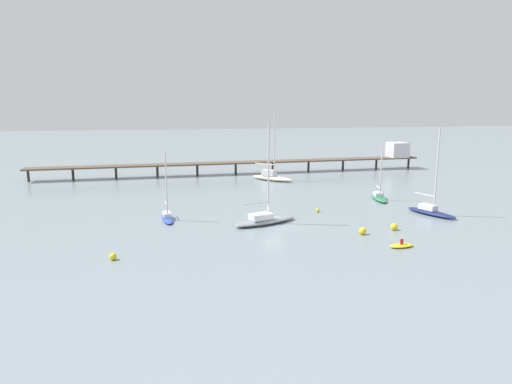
# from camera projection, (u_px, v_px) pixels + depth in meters

# --- Properties ---
(ground_plane) EXTENTS (400.00, 400.00, 0.00)m
(ground_plane) POSITION_uv_depth(u_px,v_px,m) (274.00, 225.00, 61.57)
(ground_plane) COLOR gray
(pier) EXTENTS (86.18, 9.80, 6.13)m
(pier) POSITION_uv_depth(u_px,v_px,m) (298.00, 158.00, 105.91)
(pier) COLOR brown
(pier) RESTS_ON ground_plane
(sailboat_gray) EXTENTS (9.52, 5.95, 13.33)m
(sailboat_gray) POSITION_uv_depth(u_px,v_px,m) (265.00, 219.00, 62.18)
(sailboat_gray) COLOR gray
(sailboat_gray) RESTS_ON ground_plane
(sailboat_cream) EXTENTS (8.38, 8.10, 13.60)m
(sailboat_cream) POSITION_uv_depth(u_px,v_px,m) (272.00, 176.00, 95.20)
(sailboat_cream) COLOR beige
(sailboat_cream) RESTS_ON ground_plane
(sailboat_navy) EXTENTS (5.05, 7.90, 12.26)m
(sailboat_navy) POSITION_uv_depth(u_px,v_px,m) (431.00, 210.00, 67.06)
(sailboat_navy) COLOR navy
(sailboat_navy) RESTS_ON ground_plane
(sailboat_green) EXTENTS (2.74, 6.84, 8.48)m
(sailboat_green) POSITION_uv_depth(u_px,v_px,m) (379.00, 196.00, 77.22)
(sailboat_green) COLOR #287F4C
(sailboat_green) RESTS_ON ground_plane
(sailboat_blue) EXTENTS (2.16, 6.33, 9.35)m
(sailboat_blue) POSITION_uv_depth(u_px,v_px,m) (167.00, 215.00, 64.32)
(sailboat_blue) COLOR #2D4CB7
(sailboat_blue) RESTS_ON ground_plane
(dinghy_yellow) EXTENTS (3.01, 1.68, 1.14)m
(dinghy_yellow) POSITION_uv_depth(u_px,v_px,m) (401.00, 245.00, 52.54)
(dinghy_yellow) COLOR yellow
(dinghy_yellow) RESTS_ON ground_plane
(mooring_buoy_inner) EXTENTS (0.55, 0.55, 0.55)m
(mooring_buoy_inner) POSITION_uv_depth(u_px,v_px,m) (318.00, 210.00, 68.75)
(mooring_buoy_inner) COLOR yellow
(mooring_buoy_inner) RESTS_ON ground_plane
(mooring_buoy_outer) EXTENTS (0.90, 0.90, 0.90)m
(mooring_buoy_outer) POSITION_uv_depth(u_px,v_px,m) (363.00, 231.00, 57.37)
(mooring_buoy_outer) COLOR yellow
(mooring_buoy_outer) RESTS_ON ground_plane
(mooring_buoy_far) EXTENTS (0.88, 0.88, 0.88)m
(mooring_buoy_far) POSITION_uv_depth(u_px,v_px,m) (394.00, 227.00, 59.31)
(mooring_buoy_far) COLOR yellow
(mooring_buoy_far) RESTS_ON ground_plane
(mooring_buoy_mid) EXTENTS (0.75, 0.75, 0.75)m
(mooring_buoy_mid) POSITION_uv_depth(u_px,v_px,m) (113.00, 256.00, 48.33)
(mooring_buoy_mid) COLOR yellow
(mooring_buoy_mid) RESTS_ON ground_plane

